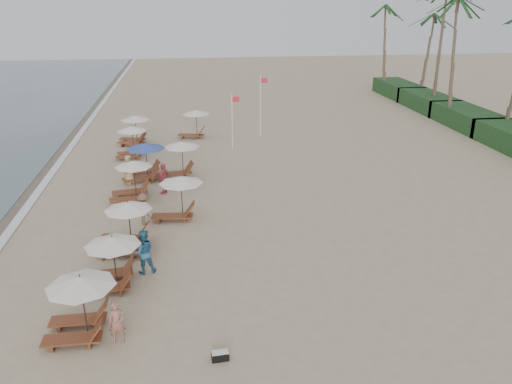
{
  "coord_description": "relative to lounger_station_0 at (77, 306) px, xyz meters",
  "views": [
    {
      "loc": [
        -2.4,
        -18.62,
        10.66
      ],
      "look_at": [
        1.0,
        5.43,
        1.3
      ],
      "focal_mm": 35.49,
      "sensor_mm": 36.0,
      "label": 1
    }
  ],
  "objects": [
    {
      "name": "lounger_station_6",
      "position": [
        -0.21,
        24.07,
        -0.07
      ],
      "size": [
        2.68,
        2.54,
        2.25
      ],
      "color": "brown",
      "rests_on": "ground"
    },
    {
      "name": "beachgoer_far_b",
      "position": [
        0.33,
        15.04,
        -0.24
      ],
      "size": [
        1.04,
        1.02,
        1.8
      ],
      "primitive_type": "imported",
      "rotation": [
        0.0,
        0.0,
        0.74
      ],
      "color": "tan",
      "rests_on": "ground"
    },
    {
      "name": "duffel_bag",
      "position": [
        4.57,
        -1.92,
        -0.99
      ],
      "size": [
        0.57,
        0.31,
        0.31
      ],
      "color": "black",
      "rests_on": "ground"
    },
    {
      "name": "lounger_station_4",
      "position": [
        1.07,
        15.74,
        -0.02
      ],
      "size": [
        2.83,
        2.61,
        2.31
      ],
      "color": "brown",
      "rests_on": "ground"
    },
    {
      "name": "lounger_station_5",
      "position": [
        -0.09,
        20.56,
        0.02
      ],
      "size": [
        2.42,
        2.12,
        2.26
      ],
      "color": "brown",
      "rests_on": "ground"
    },
    {
      "name": "foam_line",
      "position": [
        -4.93,
        13.72,
        -1.13
      ],
      "size": [
        0.5,
        140.0,
        0.02
      ],
      "primitive_type": "cube",
      "color": "white",
      "rests_on": "ground"
    },
    {
      "name": "lounger_station_2",
      "position": [
        0.86,
        6.13,
        -0.14
      ],
      "size": [
        2.71,
        2.46,
        2.29
      ],
      "color": "brown",
      "rests_on": "ground"
    },
    {
      "name": "flag_pole_near",
      "position": [
        7.28,
        21.51,
        1.18
      ],
      "size": [
        0.59,
        0.08,
        4.17
      ],
      "color": "silver",
      "rests_on": "ground"
    },
    {
      "name": "inland_station_2",
      "position": [
        4.48,
        25.43,
        0.18
      ],
      "size": [
        2.8,
        2.24,
        2.22
      ],
      "color": "brown",
      "rests_on": "ground"
    },
    {
      "name": "inland_station_1",
      "position": [
        3.26,
        15.9,
        0.12
      ],
      "size": [
        2.91,
        2.24,
        2.22
      ],
      "color": "brown",
      "rests_on": "ground"
    },
    {
      "name": "wet_sand_band",
      "position": [
        -6.23,
        13.72,
        -1.14
      ],
      "size": [
        3.2,
        140.0,
        0.01
      ],
      "primitive_type": "cube",
      "color": "#6B5E4C",
      "rests_on": "ground"
    },
    {
      "name": "lounger_station_3",
      "position": [
        0.62,
        12.33,
        -0.1
      ],
      "size": [
        2.54,
        2.14,
        2.27
      ],
      "color": "brown",
      "rests_on": "ground"
    },
    {
      "name": "beachgoer_far_a",
      "position": [
        2.45,
        13.04,
        -0.24
      ],
      "size": [
        0.86,
        1.15,
        1.82
      ],
      "primitive_type": "imported",
      "rotation": [
        0.0,
        0.0,
        4.27
      ],
      "color": "#BD4B52",
      "rests_on": "ground"
    },
    {
      "name": "ground",
      "position": [
        6.27,
        3.72,
        -1.15
      ],
      "size": [
        160.0,
        160.0,
        0.0
      ],
      "primitive_type": "plane",
      "color": "tan",
      "rests_on": "ground"
    },
    {
      "name": "lounger_station_0",
      "position": [
        0.0,
        0.0,
        0.0
      ],
      "size": [
        2.55,
        2.29,
        2.24
      ],
      "color": "brown",
      "rests_on": "ground"
    },
    {
      "name": "beachgoer_near",
      "position": [
        1.32,
        -0.6,
        -0.37
      ],
      "size": [
        0.57,
        0.38,
        1.56
      ],
      "primitive_type": "imported",
      "rotation": [
        0.0,
        0.0,
        0.02
      ],
      "color": "#9F6556",
      "rests_on": "ground"
    },
    {
      "name": "inland_station_0",
      "position": [
        3.21,
        9.23,
        0.16
      ],
      "size": [
        2.8,
        2.24,
        2.22
      ],
      "color": "brown",
      "rests_on": "ground"
    },
    {
      "name": "lounger_station_1",
      "position": [
        0.61,
        3.05,
        -0.1
      ],
      "size": [
        2.56,
        2.17,
        2.13
      ],
      "color": "brown",
      "rests_on": "ground"
    },
    {
      "name": "beachgoer_mid_a",
      "position": [
        1.88,
        3.95,
        -0.19
      ],
      "size": [
        1.05,
        0.89,
        1.91
      ],
      "primitive_type": "imported",
      "rotation": [
        0.0,
        0.0,
        3.33
      ],
      "color": "#2E688B",
      "rests_on": "ground"
    },
    {
      "name": "beachgoer_mid_b",
      "position": [
        1.57,
        8.84,
        -0.34
      ],
      "size": [
        1.0,
        1.2,
        1.61
      ],
      "primitive_type": "imported",
      "rotation": [
        0.0,
        0.0,
        2.03
      ],
      "color": "brown",
      "rests_on": "ground"
    },
    {
      "name": "flag_pole_far",
      "position": [
        9.9,
        25.01,
        1.58
      ],
      "size": [
        0.6,
        0.08,
        4.94
      ],
      "color": "silver",
      "rests_on": "ground"
    }
  ]
}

